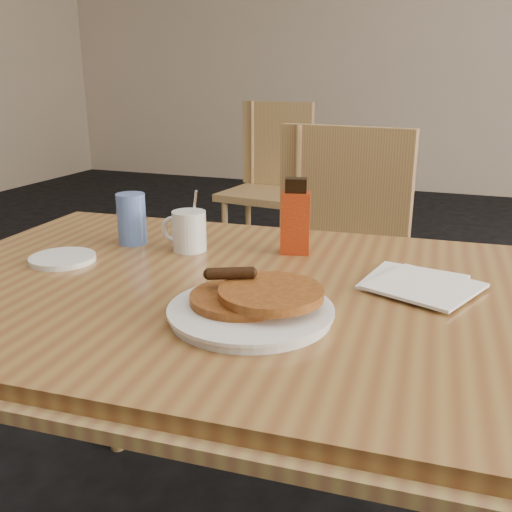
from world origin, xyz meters
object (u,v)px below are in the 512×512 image
Objects in this scene: main_table at (240,304)px; blue_tumbler at (132,219)px; coffee_mug at (188,230)px; pancake_plate at (252,306)px; syrup_bottle at (295,219)px; chair_main_far at (335,254)px; chair_wall_extra at (271,172)px.

blue_tumbler is at bearing 153.33° from main_table.
pancake_plate is at bearing -68.20° from coffee_mug.
pancake_plate is at bearing -98.23° from syrup_bottle.
syrup_bottle reaches higher than blue_tumbler.
coffee_mug is at bearing -178.54° from syrup_bottle.
chair_main_far is 0.67m from coffee_mug.
chair_main_far is 8.28× the size of blue_tumbler.
syrup_bottle is at bearing 8.85° from blue_tumbler.
chair_main_far is 1.00× the size of chair_wall_extra.
main_table is 11.74× the size of blue_tumbler.
pancake_plate is 1.62× the size of syrup_bottle.
blue_tumbler is at bearing 174.92° from syrup_bottle.
blue_tumbler is (-0.41, 0.30, 0.04)m from pancake_plate.
chair_wall_extra is 6.93× the size of coffee_mug.
chair_wall_extra is at bearing 99.88° from blue_tumbler.
main_table is 0.27m from coffee_mug.
syrup_bottle is (-0.04, 0.36, 0.06)m from pancake_plate.
blue_tumbler is (-0.35, -0.60, 0.23)m from chair_main_far.
coffee_mug reaches higher than main_table.
pancake_plate is at bearing -60.06° from main_table.
syrup_bottle is (0.73, -1.95, 0.24)m from chair_wall_extra.
main_table is 1.42× the size of chair_main_far.
pancake_plate reaches higher than main_table.
chair_wall_extra is 3.61× the size of pancake_plate.
chair_wall_extra is 5.86× the size of syrup_bottle.
coffee_mug is at bearing -1.67° from blue_tumbler.
chair_wall_extra is 2.10m from syrup_bottle.
main_table is 5.09× the size of pancake_plate.
chair_main_far is (0.01, 0.77, -0.13)m from main_table.
main_table is at bearing -61.21° from coffee_mug.
chair_main_far reaches higher than syrup_bottle.
chair_main_far is at bearing 94.10° from pancake_plate.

